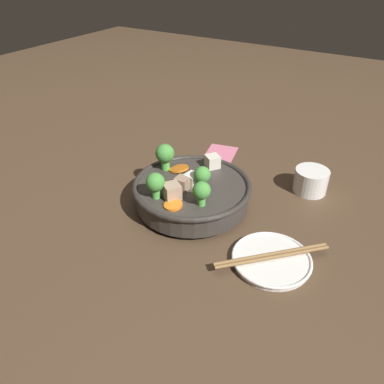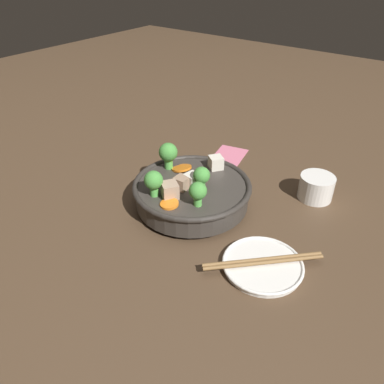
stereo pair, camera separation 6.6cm
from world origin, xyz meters
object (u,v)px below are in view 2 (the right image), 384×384
(side_saucer, at_px, (263,265))
(chopsticks_pair, at_px, (263,261))
(stirfry_bowl, at_px, (191,191))
(tea_cup, at_px, (316,187))

(side_saucer, bearing_deg, chopsticks_pair, 75.96)
(stirfry_bowl, xyz_separation_m, tea_cup, (-0.19, 0.20, -0.01))
(tea_cup, bearing_deg, chopsticks_pair, 2.57)
(stirfry_bowl, relative_size, side_saucer, 1.75)
(tea_cup, xyz_separation_m, chopsticks_pair, (0.27, 0.01, -0.01))
(stirfry_bowl, relative_size, chopsticks_pair, 1.54)
(tea_cup, height_order, chopsticks_pair, tea_cup)
(side_saucer, height_order, tea_cup, tea_cup)
(stirfry_bowl, bearing_deg, chopsticks_pair, 71.32)
(stirfry_bowl, bearing_deg, side_saucer, 71.32)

